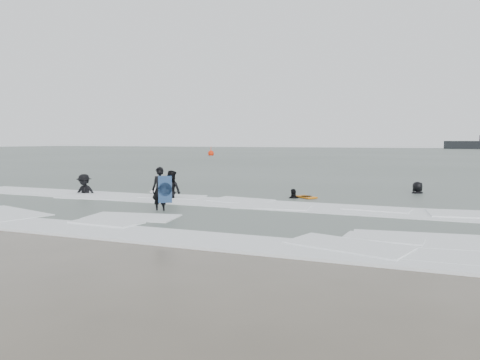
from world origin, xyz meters
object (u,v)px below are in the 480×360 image
at_px(surfer_right_far, 417,194).
at_px(buoy, 211,153).
at_px(surfer_breaker, 84,195).
at_px(surfer_wading, 172,200).
at_px(surfer_right_near, 294,199).
at_px(surfer_centre, 160,212).

xyz_separation_m(surfer_right_far, buoy, (-34.78, 47.42, 0.42)).
bearing_deg(buoy, surfer_breaker, -69.40).
bearing_deg(surfer_right_far, buoy, -89.53).
height_order(surfer_right_far, buoy, buoy).
bearing_deg(surfer_right_far, surfer_wading, -2.47).
height_order(surfer_right_near, surfer_right_far, surfer_right_far).
bearing_deg(surfer_centre, surfer_wading, 108.51).
xyz_separation_m(surfer_wading, surfer_right_near, (4.82, 2.27, 0.00)).
xyz_separation_m(surfer_centre, surfer_right_far, (8.29, 9.58, 0.00)).
height_order(surfer_wading, buoy, buoy).
bearing_deg(surfer_centre, surfer_breaker, 147.15).
distance_m(surfer_wading, surfer_breaker, 4.81).
xyz_separation_m(surfer_breaker, surfer_right_near, (9.63, 2.27, 0.00)).
bearing_deg(surfer_right_near, surfer_wading, -9.72).
relative_size(surfer_centre, surfer_right_near, 1.02).
xyz_separation_m(surfer_right_near, buoy, (-29.87, 51.55, 0.42)).
relative_size(surfer_right_far, buoy, 1.07).
height_order(surfer_wading, surfer_right_near, surfer_wading).
distance_m(surfer_centre, surfer_breaker, 7.01).
relative_size(surfer_wading, surfer_right_near, 1.14).
relative_size(surfer_centre, surfer_right_far, 0.94).
bearing_deg(buoy, surfer_wading, -65.05).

